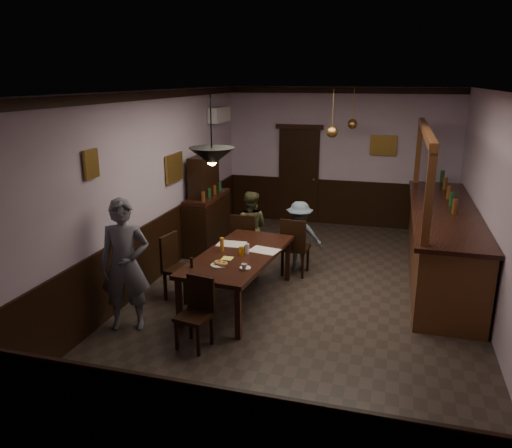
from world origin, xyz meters
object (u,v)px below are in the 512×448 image
(person_seated_left, at_px, (250,228))
(dining_table, at_px, (239,258))
(chair_far_left, at_px, (244,239))
(soda_can, at_px, (241,251))
(chair_far_right, at_px, (294,244))
(bar_counter, at_px, (441,241))
(pendant_brass_mid, at_px, (332,132))
(pendant_brass_far, at_px, (353,124))
(chair_near, at_px, (197,309))
(person_standing, at_px, (125,265))
(person_seated_right, at_px, (299,236))
(pendant_iron, at_px, (212,157))
(coffee_cup, at_px, (244,266))
(chair_side, at_px, (176,264))
(sideboard, at_px, (207,212))

(person_seated_left, bearing_deg, dining_table, 96.45)
(chair_far_left, bearing_deg, soda_can, 102.34)
(chair_far_left, height_order, chair_far_right, chair_far_right)
(chair_far_left, relative_size, bar_counter, 0.22)
(pendant_brass_mid, distance_m, pendant_brass_far, 1.60)
(chair_near, height_order, soda_can, chair_near)
(chair_far_right, bearing_deg, person_standing, 57.73)
(person_seated_left, relative_size, person_seated_right, 1.09)
(person_seated_left, distance_m, pendant_iron, 2.88)
(pendant_iron, bearing_deg, dining_table, 84.55)
(chair_near, xyz_separation_m, bar_counter, (3.01, 3.15, 0.14))
(pendant_iron, xyz_separation_m, pendant_brass_mid, (1.08, 2.90, 0.04))
(person_standing, bearing_deg, pendant_brass_far, 43.94)
(pendant_iron, bearing_deg, person_seated_left, 95.39)
(dining_table, distance_m, coffee_cup, 0.66)
(dining_table, xyz_separation_m, coffee_cup, (0.26, -0.60, 0.11))
(person_standing, distance_m, pendant_iron, 1.80)
(chair_far_right, height_order, chair_side, chair_far_right)
(person_standing, bearing_deg, chair_far_left, 50.90)
(sideboard, xyz_separation_m, pendant_brass_mid, (2.31, -0.02, 1.58))
(dining_table, relative_size, chair_near, 2.61)
(chair_side, height_order, pendant_brass_far, pendant_brass_far)
(chair_near, xyz_separation_m, chair_side, (-0.82, 1.22, 0.06))
(bar_counter, height_order, pendant_brass_mid, pendant_brass_mid)
(sideboard, height_order, pendant_iron, pendant_iron)
(coffee_cup, relative_size, pendant_brass_mid, 0.10)
(coffee_cup, bearing_deg, person_seated_left, 109.93)
(soda_can, bearing_deg, pendant_iron, -99.92)
(pendant_brass_far, bearing_deg, chair_far_right, -104.29)
(dining_table, relative_size, sideboard, 1.27)
(chair_far_left, relative_size, soda_can, 8.15)
(dining_table, xyz_separation_m, soda_can, (0.05, -0.06, 0.12))
(pendant_iron, distance_m, pendant_brass_mid, 3.09)
(pendant_brass_mid, bearing_deg, chair_far_left, -148.83)
(chair_side, bearing_deg, coffee_cup, -103.15)
(chair_near, height_order, person_seated_left, person_seated_left)
(chair_side, relative_size, sideboard, 0.54)
(chair_far_left, height_order, pendant_iron, pendant_iron)
(pendant_iron, bearing_deg, sideboard, 112.97)
(bar_counter, bearing_deg, person_seated_left, -175.66)
(coffee_cup, height_order, pendant_iron, pendant_iron)
(chair_far_left, xyz_separation_m, person_seated_left, (0.02, 0.28, 0.12))
(bar_counter, bearing_deg, sideboard, 176.05)
(dining_table, xyz_separation_m, person_standing, (-1.16, -1.14, 0.19))
(chair_near, bearing_deg, chair_far_right, 85.19)
(person_standing, xyz_separation_m, pendant_iron, (1.09, 0.35, 1.39))
(chair_far_right, xyz_separation_m, pendant_brass_far, (0.63, 2.47, 1.76))
(chair_far_left, xyz_separation_m, pendant_iron, (0.24, -2.10, 1.72))
(chair_far_left, relative_size, person_seated_left, 0.75)
(chair_far_right, height_order, person_seated_right, person_seated_right)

